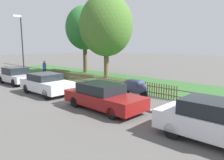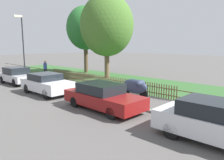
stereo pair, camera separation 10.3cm
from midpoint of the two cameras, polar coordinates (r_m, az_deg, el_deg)
name	(u,v)px [view 2 (the right image)]	position (r m, az deg, el deg)	size (l,w,h in m)	color
ground_plane	(68,92)	(15.86, -11.27, -3.00)	(120.00, 120.00, 0.00)	#565451
kerb_stone	(69,91)	(15.91, -10.98, -2.74)	(40.05, 0.20, 0.12)	#9E998E
grass_strip	(125,81)	(20.04, 3.65, -0.26)	(40.05, 6.55, 0.01)	#33602D
park_fence	(99,80)	(17.64, -3.21, -0.11)	(40.05, 0.05, 0.90)	brown
parked_car_silver_hatchback	(17,75)	(20.30, -23.38, 1.11)	(3.84, 1.92, 1.40)	#BCBCC1
parked_car_black_saloon	(47,83)	(15.43, -16.53, -0.85)	(4.06, 1.89, 1.38)	silver
parked_car_navy_estate	(103,96)	(11.33, -2.17, -4.26)	(4.52, 1.88, 1.34)	maroon
parked_car_red_compact	(217,122)	(8.34, 26.01, -9.87)	(4.26, 1.77, 1.46)	silver
covered_motorcycle	(135,86)	(14.02, 6.31, -1.62)	(2.02, 0.78, 1.14)	black
tree_nearest_kerb	(85,28)	(26.13, -6.84, 13.31)	(4.38, 4.38, 7.72)	brown
tree_behind_motorcycle	(107,26)	(21.69, -1.22, 14.04)	(5.17, 5.17, 8.11)	brown
pedestrian_near_fence	(45,68)	(23.33, -16.92, 3.05)	(0.45, 0.45, 1.68)	black
street_lamp	(22,40)	(22.82, -22.35, 9.70)	(0.20, 0.79, 6.02)	black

